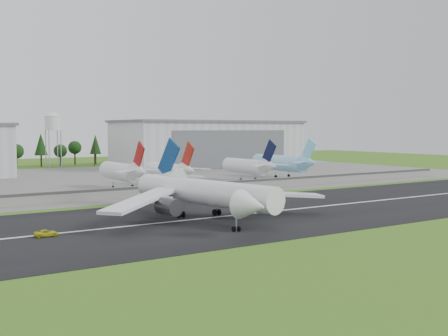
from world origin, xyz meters
TOP-DOWN VIEW (x-y plane):
  - ground at (0.00, 0.00)m, footprint 600.00×600.00m
  - runway at (0.00, 10.00)m, footprint 320.00×60.00m
  - runway_centerline at (0.00, 10.00)m, footprint 220.00×1.00m
  - apron at (0.00, 120.00)m, footprint 320.00×150.00m
  - blast_fence at (0.00, 54.99)m, footprint 240.00×0.61m
  - hangar_east at (75.00, 164.92)m, footprint 102.00×47.00m
  - water_tower at (-5.00, 185.00)m, footprint 8.40×8.40m
  - utility_poles at (0.00, 200.00)m, footprint 230.00×3.00m
  - treeline at (0.00, 215.00)m, footprint 320.00×16.00m
  - main_airliner at (-22.49, 9.57)m, footprint 56.41×59.08m
  - ground_vehicle at (-58.79, 8.12)m, footprint 4.69×2.34m
  - parked_jet_red_a at (-13.23, 76.58)m, footprint 7.36×31.29m
  - parked_jet_red_b at (4.68, 76.53)m, footprint 7.36×31.29m
  - parked_jet_navy at (39.27, 76.57)m, footprint 7.36×31.29m
  - parked_jet_skyblue at (60.53, 81.62)m, footprint 7.36×37.29m

SIDE VIEW (x-z plane):
  - ground at x=0.00m, z-range 0.00..0.00m
  - utility_poles at x=0.00m, z-range -6.00..6.00m
  - treeline at x=0.00m, z-range -11.00..11.00m
  - runway at x=0.00m, z-range 0.00..0.10m
  - apron at x=0.00m, z-range 0.00..0.10m
  - runway_centerline at x=0.00m, z-range 0.10..0.12m
  - ground_vehicle at x=-58.79m, z-range 0.10..1.37m
  - blast_fence at x=0.00m, z-range 0.06..3.56m
  - main_airliner at x=-22.49m, z-range -4.19..13.98m
  - parked_jet_red_b at x=4.68m, z-range -2.24..14.27m
  - parked_jet_navy at x=39.27m, z-range -2.13..14.62m
  - parked_jet_red_a at x=-13.23m, z-range -2.10..14.74m
  - parked_jet_skyblue at x=60.53m, z-range -2.01..15.12m
  - hangar_east at x=75.00m, z-range 0.03..25.23m
  - water_tower at x=-5.00m, z-range 9.85..39.25m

